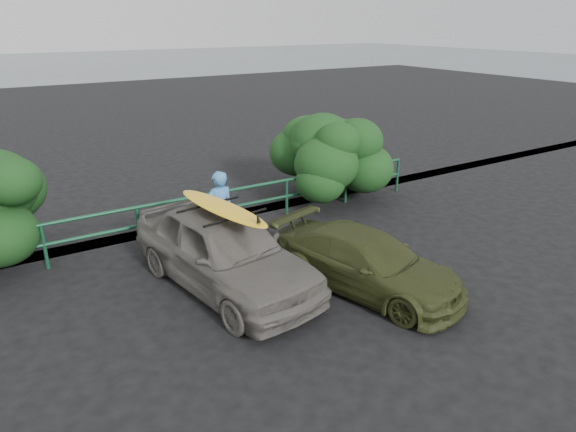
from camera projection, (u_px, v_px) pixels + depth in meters
name	position (u px, v px, depth m)	size (l,w,h in m)	color
ground	(292.00, 341.00, 8.48)	(80.00, 80.00, 0.00)	black
guardrail	(180.00, 219.00, 12.26)	(14.00, 0.08, 1.04)	#154A2E
shrub_right	(336.00, 158.00, 14.87)	(3.20, 2.40, 2.44)	#194218
sedan	(224.00, 250.00, 9.96)	(1.87, 4.64, 1.58)	#605B55
olive_vehicle	(366.00, 262.00, 9.95)	(1.61, 3.96, 1.15)	#343A1A
man	(220.00, 211.00, 11.54)	(0.68, 0.45, 1.87)	#4489CD
roof_rack	(222.00, 211.00, 9.67)	(1.39, 0.97, 0.05)	black
surfboard	(222.00, 208.00, 9.65)	(0.57, 2.73, 0.08)	yellow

